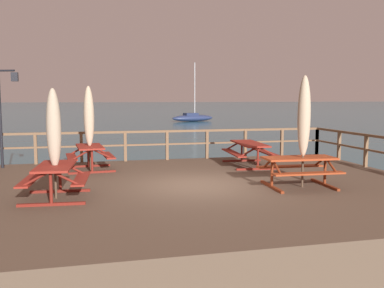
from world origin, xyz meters
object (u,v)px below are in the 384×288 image
(lamp_post_hooked, at_px, (5,103))
(picnic_table_front_right, at_px, (299,165))
(patio_umbrella_tall_mid_right, at_px, (304,117))
(patio_umbrella_tall_front, at_px, (89,117))
(picnic_table_mid_centre, at_px, (249,149))
(patio_umbrella_tall_back_left, at_px, (54,129))
(sailboat_distant, at_px, (193,118))
(picnic_table_back_right, at_px, (90,153))
(picnic_table_front_left, at_px, (55,175))

(lamp_post_hooked, bearing_deg, picnic_table_front_right, -31.94)
(patio_umbrella_tall_mid_right, bearing_deg, patio_umbrella_tall_front, 142.76)
(picnic_table_mid_centre, xyz_separation_m, patio_umbrella_tall_front, (-5.21, 0.37, 1.11))
(picnic_table_front_right, xyz_separation_m, picnic_table_mid_centre, (0.02, 3.54, 0.01))
(patio_umbrella_tall_back_left, xyz_separation_m, sailboat_distant, (13.95, 44.88, -1.93))
(sailboat_distant, bearing_deg, picnic_table_front_right, -100.10)
(picnic_table_mid_centre, bearing_deg, lamp_post_hooked, 170.53)
(patio_umbrella_tall_back_left, distance_m, sailboat_distant, 47.04)
(picnic_table_back_right, xyz_separation_m, lamp_post_hooked, (-2.59, 0.99, 1.56))
(picnic_table_mid_centre, bearing_deg, sailboat_distant, 79.09)
(patio_umbrella_tall_back_left, bearing_deg, lamp_post_hooked, 111.16)
(picnic_table_mid_centre, distance_m, lamp_post_hooked, 8.05)
(patio_umbrella_tall_mid_right, relative_size, lamp_post_hooked, 0.88)
(picnic_table_back_right, height_order, sailboat_distant, sailboat_distant)
(picnic_table_front_left, xyz_separation_m, sailboat_distant, (13.95, 44.90, -0.90))
(patio_umbrella_tall_back_left, xyz_separation_m, lamp_post_hooked, (-1.83, 4.73, 0.53))
(picnic_table_front_right, height_order, lamp_post_hooked, lamp_post_hooked)
(picnic_table_front_right, xyz_separation_m, patio_umbrella_tall_mid_right, (0.06, -0.07, 1.24))
(picnic_table_mid_centre, height_order, sailboat_distant, sailboat_distant)
(picnic_table_back_right, relative_size, sailboat_distant, 0.23)
(picnic_table_front_right, distance_m, patio_umbrella_tall_back_left, 6.03)
(picnic_table_front_left, bearing_deg, lamp_post_hooked, 111.13)
(patio_umbrella_tall_front, bearing_deg, picnic_table_mid_centre, -4.07)
(picnic_table_front_right, bearing_deg, sailboat_distant, 79.90)
(picnic_table_front_right, relative_size, picnic_table_front_left, 1.06)
(lamp_post_hooked, relative_size, sailboat_distant, 0.41)
(picnic_table_front_right, relative_size, sailboat_distant, 0.24)
(picnic_table_mid_centre, bearing_deg, picnic_table_back_right, 176.57)
(picnic_table_front_right, xyz_separation_m, sailboat_distant, (8.02, 44.99, -0.90))
(picnic_table_front_left, xyz_separation_m, patio_umbrella_tall_back_left, (-0.00, 0.02, 1.03))
(patio_umbrella_tall_back_left, bearing_deg, picnic_table_back_right, 78.61)
(lamp_post_hooked, bearing_deg, picnic_table_front_left, -68.87)
(picnic_table_mid_centre, height_order, patio_umbrella_tall_front, patio_umbrella_tall_front)
(picnic_table_back_right, height_order, patio_umbrella_tall_front, patio_umbrella_tall_front)
(patio_umbrella_tall_mid_right, distance_m, patio_umbrella_tall_front, 6.59)
(picnic_table_mid_centre, distance_m, sailboat_distant, 42.22)
(picnic_table_front_right, bearing_deg, picnic_table_front_left, 179.11)
(patio_umbrella_tall_mid_right, distance_m, patio_umbrella_tall_back_left, 6.01)
(picnic_table_back_right, relative_size, picnic_table_mid_centre, 0.77)
(patio_umbrella_tall_mid_right, bearing_deg, picnic_table_front_left, 178.41)
(picnic_table_front_left, xyz_separation_m, patio_umbrella_tall_front, (0.75, 3.82, 1.13))
(picnic_table_front_right, relative_size, patio_umbrella_tall_back_left, 0.75)
(picnic_table_back_right, relative_size, lamp_post_hooked, 0.54)
(picnic_table_back_right, bearing_deg, sailboat_distant, 72.21)
(picnic_table_front_right, distance_m, lamp_post_hooked, 9.29)
(picnic_table_front_left, xyz_separation_m, picnic_table_mid_centre, (5.96, 3.45, 0.02))
(patio_umbrella_tall_mid_right, relative_size, patio_umbrella_tall_back_left, 1.13)
(picnic_table_front_left, xyz_separation_m, patio_umbrella_tall_mid_right, (5.99, -0.17, 1.24))
(picnic_table_back_right, xyz_separation_m, picnic_table_mid_centre, (5.21, -0.31, 0.02))
(picnic_table_front_right, distance_m, patio_umbrella_tall_front, 6.59)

